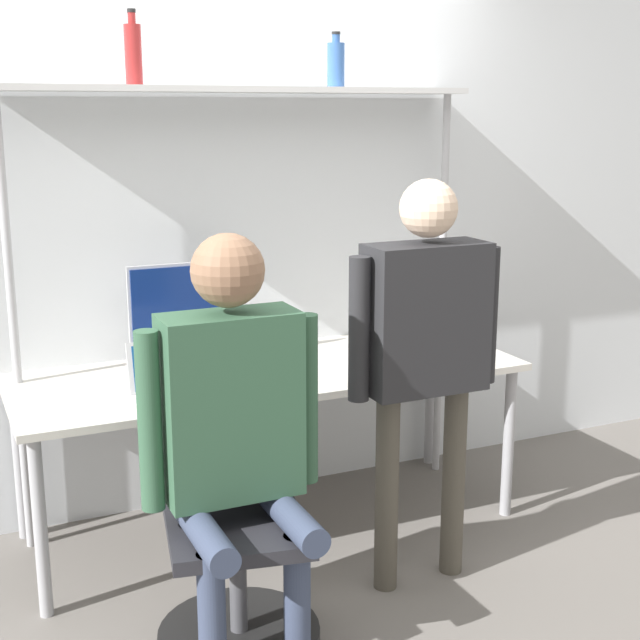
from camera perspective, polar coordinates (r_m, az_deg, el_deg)
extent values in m
plane|color=slate|center=(3.74, -0.71, -15.56)|extent=(12.00, 12.00, 0.00)
cube|color=silver|center=(4.09, -5.55, 6.87)|extent=(8.00, 0.06, 2.70)
cube|color=beige|center=(3.82, -3.25, -3.36)|extent=(2.15, 0.79, 0.03)
cylinder|color=#A5A5AA|center=(3.42, -17.47, -12.57)|extent=(0.05, 0.05, 0.70)
cylinder|color=#A5A5AA|center=(4.12, 11.97, -7.68)|extent=(0.05, 0.05, 0.70)
cylinder|color=#A5A5AA|center=(4.04, -18.69, -8.58)|extent=(0.05, 0.05, 0.70)
cylinder|color=#A5A5AA|center=(4.65, 7.07, -5.04)|extent=(0.05, 0.05, 0.70)
cube|color=silver|center=(3.89, -4.82, 14.49)|extent=(2.04, 0.29, 0.02)
cylinder|color=#B2B2B7|center=(3.77, -19.01, -0.53)|extent=(0.04, 0.04, 1.90)
cylinder|color=#B2B2B7|center=(4.41, 7.77, 2.03)|extent=(0.04, 0.04, 1.90)
cylinder|color=#B7B7BC|center=(3.92, -8.63, -2.73)|extent=(0.20, 0.20, 0.01)
cylinder|color=#B7B7BC|center=(3.91, -8.65, -2.02)|extent=(0.06, 0.06, 0.09)
cube|color=#B7B7BC|center=(3.87, -8.79, 1.01)|extent=(0.47, 0.01, 0.36)
cube|color=navy|center=(3.86, -8.76, 0.99)|extent=(0.45, 0.02, 0.33)
cube|color=silver|center=(3.50, -9.14, -4.77)|extent=(0.34, 0.20, 0.01)
cube|color=black|center=(3.48, -9.08, -4.75)|extent=(0.29, 0.11, 0.00)
cube|color=silver|center=(3.54, -9.55, -2.81)|extent=(0.34, 0.05, 0.20)
cube|color=#194C8C|center=(3.54, -9.52, -2.85)|extent=(0.30, 0.04, 0.17)
cube|color=silver|center=(3.54, -5.01, -4.43)|extent=(0.07, 0.15, 0.01)
cube|color=black|center=(3.54, -5.01, -4.34)|extent=(0.06, 0.13, 0.00)
cylinder|color=black|center=(3.28, -5.18, -19.54)|extent=(0.56, 0.56, 0.06)
cylinder|color=#4C4C51|center=(3.17, -5.26, -16.42)|extent=(0.06, 0.06, 0.35)
cube|color=#26262B|center=(3.08, -5.34, -13.19)|extent=(0.54, 0.54, 0.05)
cube|color=#26262B|center=(3.17, -6.00, -7.47)|extent=(0.41, 0.12, 0.45)
cylinder|color=#38425B|center=(3.00, -6.93, -18.51)|extent=(0.09, 0.09, 0.46)
cylinder|color=#38425B|center=(3.08, -1.47, -17.44)|extent=(0.09, 0.09, 0.46)
cylinder|color=#38425B|center=(2.89, -7.27, -13.58)|extent=(0.10, 0.38, 0.10)
cylinder|color=#38425B|center=(2.98, -1.73, -12.62)|extent=(0.10, 0.38, 0.10)
cube|color=#33593F|center=(2.94, -5.72, -5.49)|extent=(0.45, 0.20, 0.62)
cylinder|color=#33593F|center=(2.88, -10.85, -6.41)|extent=(0.08, 0.08, 0.59)
cylinder|color=#33593F|center=(3.04, -0.85, -5.10)|extent=(0.08, 0.08, 0.59)
sphere|color=#8C664C|center=(2.83, -5.93, 3.18)|extent=(0.24, 0.24, 0.24)
cylinder|color=#4C473D|center=(3.44, 4.30, -10.98)|extent=(0.09, 0.09, 0.78)
cylinder|color=#4C473D|center=(3.59, 8.55, -10.08)|extent=(0.09, 0.09, 0.78)
cube|color=#262628|center=(3.30, 6.77, 0.14)|extent=(0.46, 0.20, 0.55)
cylinder|color=#262628|center=(3.17, 2.51, -0.61)|extent=(0.08, 0.08, 0.53)
cylinder|color=#262628|center=(3.45, 10.67, 0.30)|extent=(0.08, 0.08, 0.53)
sphere|color=beige|center=(3.23, 6.97, 7.11)|extent=(0.21, 0.21, 0.21)
cylinder|color=maroon|center=(3.76, -11.86, 16.27)|extent=(0.07, 0.07, 0.23)
cylinder|color=maroon|center=(3.77, -11.96, 18.36)|extent=(0.03, 0.03, 0.04)
cylinder|color=black|center=(3.77, -11.99, 18.80)|extent=(0.03, 0.03, 0.01)
cylinder|color=#335999|center=(4.05, 1.03, 15.99)|extent=(0.08, 0.08, 0.19)
cylinder|color=#335999|center=(4.06, 1.03, 17.56)|extent=(0.03, 0.03, 0.04)
cylinder|color=black|center=(4.06, 1.03, 17.89)|extent=(0.04, 0.04, 0.01)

